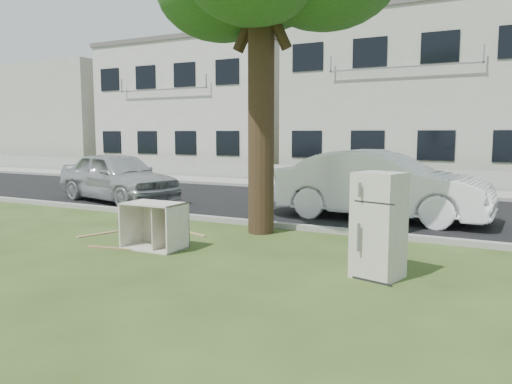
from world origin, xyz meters
The scene contains 16 objects.
ground centered at (0.00, 0.00, 0.00)m, with size 120.00×120.00×0.00m, color #2D4217.
road centered at (0.00, 6.00, 0.01)m, with size 120.00×7.00×0.01m, color black.
kerb_near centered at (0.00, 2.45, 0.00)m, with size 120.00×0.18×0.12m, color gray.
kerb_far centered at (0.00, 9.55, 0.00)m, with size 120.00×0.18×0.12m, color gray.
sidewalk centered at (0.00, 11.00, 0.01)m, with size 120.00×2.80×0.01m, color gray.
low_wall centered at (0.00, 12.60, 0.35)m, with size 120.00×0.15×0.70m, color gray.
townhouse_left centered at (-12.00, 17.50, 3.52)m, with size 10.20×8.16×7.04m.
townhouse_center centered at (0.00, 17.50, 3.72)m, with size 11.22×8.16×7.44m.
filler_left centered at (-26.00, 18.00, 3.20)m, with size 16.00×9.00×6.40m, color #B7B7A7.
fridge centered at (2.60, -0.33, 0.76)m, with size 0.63×0.58×1.53m, color beige.
cabinet centered at (-1.44, -0.39, 0.42)m, with size 1.08×0.67×0.84m, color beige.
plank_a centered at (-2.08, -0.77, 0.01)m, with size 1.07×0.09×0.02m, color olive.
plank_b centered at (-1.60, 1.03, 0.01)m, with size 0.86×0.09×0.02m, color tan.
plank_c centered at (-3.27, 0.02, 0.01)m, with size 0.88×0.10×0.02m, color #9F7D58.
car_center centered at (1.41, 4.60, 0.84)m, with size 1.77×5.07×1.67m, color white.
car_left centered at (-6.49, 4.05, 0.76)m, with size 1.80×4.49×1.53m, color #9FA2A6.
Camera 1 is at (4.33, -7.38, 2.08)m, focal length 35.00 mm.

